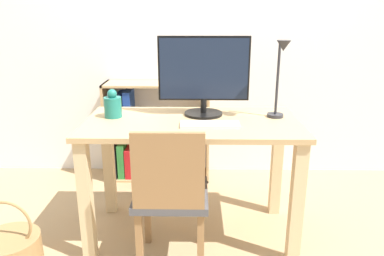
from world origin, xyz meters
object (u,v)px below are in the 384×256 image
Objects in this scene: vase at (113,106)px; basket at (10,251)px; monitor at (204,73)px; bookshelf at (140,133)px; keyboard at (210,125)px; chair at (171,193)px; desk_lamp at (280,72)px.

vase is 0.42× the size of basket.
monitor reaches higher than bookshelf.
keyboard is at bearing -81.91° from monitor.
monitor is 0.67× the size of chair.
keyboard is (0.03, -0.24, -0.25)m from monitor.
monitor is 0.76m from chair.
bookshelf is (-0.53, 0.73, -0.63)m from monitor.
keyboard is 0.62m from vase.
keyboard is at bearing -60.04° from bookshelf.
desk_lamp is (0.41, 0.14, 0.28)m from keyboard.
vase is at bearing 163.44° from keyboard.
vase is at bearing 178.14° from desk_lamp.
desk_lamp reaches higher than basket.
basket is at bearing 176.13° from chair.
bookshelf is at bearing 88.17° from vase.
monitor is 0.65× the size of bookshelf.
chair is at bearing -47.21° from vase.
basket is (-1.52, -0.40, -0.94)m from desk_lamp.
monitor is at bearing 98.09° from keyboard.
desk_lamp is (0.99, -0.03, 0.21)m from vase.
chair is at bearing -132.80° from keyboard.
bookshelf is (-0.35, 1.20, -0.06)m from chair.
bookshelf is (-0.56, 0.97, -0.37)m from keyboard.
desk_lamp is at bearing 19.30° from keyboard.
monitor is 1.10m from bookshelf.
monitor is 1.19× the size of desk_lamp.
desk_lamp is 1.83m from basket.
desk_lamp reaches higher than bookshelf.
vase is 0.37× the size of desk_lamp.
vase reaches higher than basket.
keyboard is 0.40× the size of chair.
basket is (-0.90, -0.03, -0.35)m from chair.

